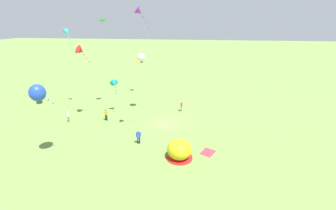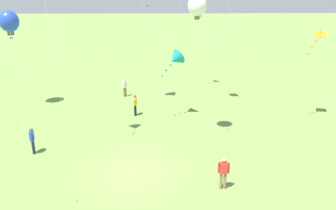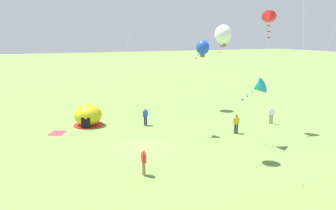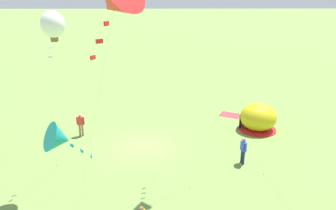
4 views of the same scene
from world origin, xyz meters
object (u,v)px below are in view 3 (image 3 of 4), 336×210
person_watching_sky (271,114)px  kite_red (269,19)px  person_near_tent (145,116)px  person_far_back (236,123)px  person_strolling (144,161)px  popup_tent (88,115)px  kite_blue (203,48)px  kite_white (223,35)px  kite_teal (258,87)px

person_watching_sky → kite_red: (1.55, -2.37, 8.96)m
person_near_tent → person_watching_sky: (4.45, 11.53, 0.00)m
person_far_back → person_strolling: size_ratio=1.00×
person_watching_sky → kite_red: 9.40m
popup_tent → kite_blue: bearing=97.5°
person_far_back → person_near_tent: bearing=-132.0°
kite_red → person_near_tent: bearing=-123.2°
person_strolling → kite_blue: 20.57m
person_watching_sky → person_strolling: same height
person_strolling → person_watching_sky: bearing=112.2°
kite_white → kite_red: kite_red is taller
person_strolling → popup_tent: bearing=-176.0°
person_far_back → kite_blue: bearing=167.7°
kite_blue → kite_white: bearing=-25.3°
popup_tent → kite_blue: kite_blue is taller
person_strolling → person_far_back: bearing=115.6°
person_near_tent → person_strolling: same height
person_far_back → kite_white: 9.82m
person_watching_sky → person_strolling: size_ratio=1.00×
person_strolling → kite_red: 16.76m
kite_white → kite_teal: (-1.09, 4.07, -3.96)m
kite_white → kite_teal: bearing=104.9°
person_watching_sky → kite_white: (5.56, -9.61, 7.63)m
person_near_tent → kite_red: size_ratio=0.16×
person_far_back → person_watching_sky: same height
popup_tent → person_near_tent: bearing=65.6°
person_strolling → kite_teal: size_ratio=0.27×
popup_tent → person_watching_sky: popup_tent is taller
kite_white → popup_tent: bearing=-150.5°
person_far_back → person_watching_sky: bearing=104.5°
person_near_tent → person_far_back: bearing=48.0°
person_far_back → kite_red: 9.38m
popup_tent → kite_white: 16.05m
person_strolling → kite_blue: (-14.92, 12.71, 6.23)m
person_watching_sky → popup_tent: bearing=-112.1°
person_far_back → person_watching_sky: (-1.32, 5.11, 0.00)m
kite_teal → person_strolling: bearing=-79.3°
kite_white → person_near_tent: bearing=-169.2°
person_near_tent → person_watching_sky: 12.36m
kite_teal → kite_red: bearing=132.6°
person_near_tent → kite_blue: bearing=115.5°
popup_tent → kite_white: size_ratio=0.30×
popup_tent → person_strolling: 13.16m
person_watching_sky → kite_white: size_ratio=0.19×
person_far_back → person_strolling: (5.06, -10.56, 0.00)m
person_far_back → kite_blue: kite_blue is taller
kite_blue → kite_red: bearing=3.4°
kite_teal → kite_blue: bearing=168.8°
person_strolling → kite_blue: size_ratio=0.21×
popup_tent → person_watching_sky: bearing=67.9°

